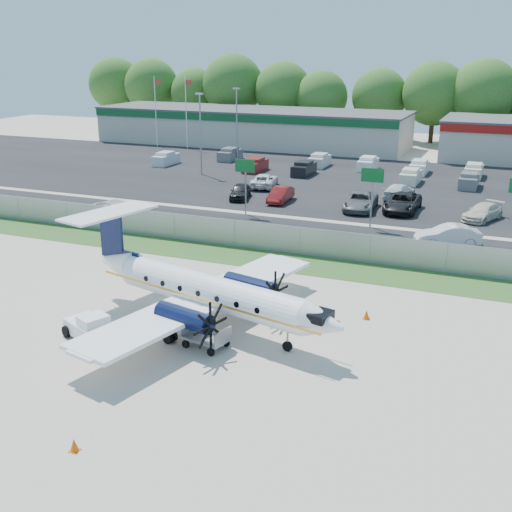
% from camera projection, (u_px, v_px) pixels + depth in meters
% --- Properties ---
extents(ground, '(170.00, 170.00, 0.00)m').
position_uv_depth(ground, '(211.00, 332.00, 32.93)').
color(ground, '#C0B2A2').
rests_on(ground, ground).
extents(grass_verge, '(170.00, 4.00, 0.02)m').
position_uv_depth(grass_verge, '(290.00, 263.00, 43.47)').
color(grass_verge, '#2D561E').
rests_on(grass_verge, ground).
extents(access_road, '(170.00, 8.00, 0.02)m').
position_uv_depth(access_road, '(320.00, 236.00, 49.62)').
color(access_road, black).
rests_on(access_road, ground).
extents(parking_lot, '(170.00, 32.00, 0.02)m').
position_uv_depth(parking_lot, '(378.00, 185.00, 68.06)').
color(parking_lot, black).
rests_on(parking_lot, ground).
extents(perimeter_fence, '(120.00, 0.06, 1.99)m').
position_uv_depth(perimeter_fence, '(300.00, 241.00, 44.92)').
color(perimeter_fence, gray).
rests_on(perimeter_fence, ground).
extents(building_west, '(46.40, 12.40, 5.24)m').
position_uv_depth(building_west, '(251.00, 127.00, 95.27)').
color(building_west, '#B9B2A7').
rests_on(building_west, ground).
extents(sign_left, '(1.80, 0.26, 5.00)m').
position_uv_depth(sign_left, '(245.00, 174.00, 54.84)').
color(sign_left, gray).
rests_on(sign_left, ground).
extents(sign_mid, '(1.80, 0.26, 5.00)m').
position_uv_depth(sign_mid, '(372.00, 184.00, 50.84)').
color(sign_mid, gray).
rests_on(sign_mid, ground).
extents(flagpole_west, '(1.06, 0.12, 10.00)m').
position_uv_depth(flagpole_west, '(156.00, 107.00, 92.53)').
color(flagpole_west, white).
rests_on(flagpole_west, ground).
extents(flagpole_east, '(1.06, 0.12, 10.00)m').
position_uv_depth(flagpole_east, '(187.00, 108.00, 90.72)').
color(flagpole_east, white).
rests_on(flagpole_east, ground).
extents(light_pole_nw, '(0.90, 0.35, 9.09)m').
position_uv_depth(light_pole_nw, '(200.00, 128.00, 71.95)').
color(light_pole_nw, gray).
rests_on(light_pole_nw, ground).
extents(light_pole_sw, '(0.90, 0.35, 9.09)m').
position_uv_depth(light_pole_sw, '(237.00, 119.00, 80.73)').
color(light_pole_sw, gray).
rests_on(light_pole_sw, ground).
extents(tree_line, '(112.00, 6.00, 14.00)m').
position_uv_depth(tree_line, '(426.00, 143.00, 97.93)').
color(tree_line, '#2E5D1B').
rests_on(tree_line, ground).
extents(aircraft, '(16.67, 16.31, 5.09)m').
position_uv_depth(aircraft, '(206.00, 290.00, 33.15)').
color(aircraft, white).
rests_on(aircraft, ground).
extents(pushback_tug, '(2.94, 2.63, 1.36)m').
position_uv_depth(pushback_tug, '(90.00, 327.00, 31.97)').
color(pushback_tug, white).
rests_on(pushback_tug, ground).
extents(baggage_cart_far, '(2.43, 1.74, 1.16)m').
position_uv_depth(baggage_cart_far, '(206.00, 337.00, 31.11)').
color(baggage_cart_far, gray).
rests_on(baggage_cart_far, ground).
extents(cone_nose, '(0.37, 0.37, 0.53)m').
position_uv_depth(cone_nose, '(366.00, 315.00, 34.44)').
color(cone_nose, '#F45907').
rests_on(cone_nose, ground).
extents(cone_port_wing, '(0.35, 0.35, 0.50)m').
position_uv_depth(cone_port_wing, '(74.00, 445.00, 23.18)').
color(cone_port_wing, '#F45907').
rests_on(cone_port_wing, ground).
extents(cone_starboard_wing, '(0.41, 0.41, 0.58)m').
position_uv_depth(cone_starboard_wing, '(165.00, 285.00, 38.62)').
color(cone_starboard_wing, '#F45907').
rests_on(cone_starboard_wing, ground).
extents(road_car_west, '(6.65, 4.63, 1.69)m').
position_uv_depth(road_car_west, '(119.00, 221.00, 53.76)').
color(road_car_west, silver).
rests_on(road_car_west, ground).
extents(road_car_mid, '(4.98, 3.30, 1.55)m').
position_uv_depth(road_car_mid, '(447.00, 246.00, 47.24)').
color(road_car_mid, silver).
rests_on(road_car_mid, ground).
extents(parked_car_a, '(2.74, 4.52, 1.44)m').
position_uv_depth(parked_car_a, '(240.00, 199.00, 61.78)').
color(parked_car_a, black).
rests_on(parked_car_a, ground).
extents(parked_car_b, '(1.68, 4.36, 1.42)m').
position_uv_depth(parked_car_b, '(280.00, 202.00, 60.46)').
color(parked_car_b, maroon).
rests_on(parked_car_b, ground).
extents(parked_car_c, '(3.07, 5.87, 1.58)m').
position_uv_depth(parked_car_c, '(360.00, 210.00, 57.59)').
color(parked_car_c, '#595B5E').
rests_on(parked_car_c, ground).
extents(parked_car_d, '(2.74, 5.86, 1.62)m').
position_uv_depth(parked_car_d, '(402.00, 211.00, 57.02)').
color(parked_car_d, black).
rests_on(parked_car_d, ground).
extents(parked_car_e, '(3.57, 5.14, 1.38)m').
position_uv_depth(parked_car_e, '(482.00, 220.00, 54.19)').
color(parked_car_e, beige).
rests_on(parked_car_e, ground).
extents(parked_car_f, '(3.38, 5.50, 1.42)m').
position_uv_depth(parked_car_f, '(264.00, 187.00, 66.78)').
color(parked_car_f, silver).
rests_on(parked_car_f, ground).
extents(parked_car_g, '(2.72, 5.23, 1.45)m').
position_uv_depth(parked_car_g, '(398.00, 199.00, 61.75)').
color(parked_car_g, silver).
rests_on(parked_car_g, ground).
extents(far_parking_rows, '(56.00, 10.00, 1.60)m').
position_uv_depth(far_parking_rows, '(388.00, 176.00, 72.46)').
color(far_parking_rows, gray).
rests_on(far_parking_rows, ground).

